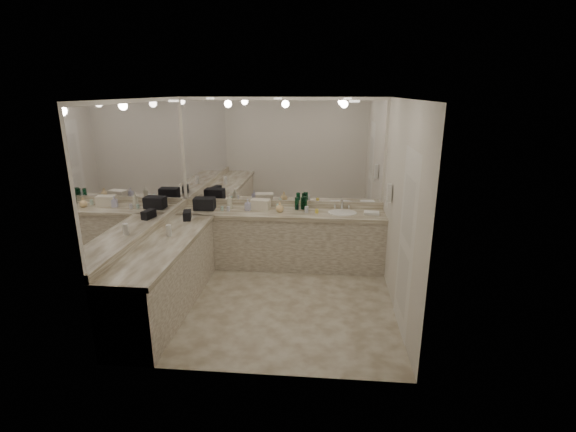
# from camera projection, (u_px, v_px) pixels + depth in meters

# --- Properties ---
(floor) EXTENTS (3.20, 3.20, 0.00)m
(floor) POSITION_uv_depth(u_px,v_px,m) (271.00, 301.00, 5.56)
(floor) COLOR beige
(floor) RESTS_ON ground
(ceiling) EXTENTS (3.20, 3.20, 0.00)m
(ceiling) POSITION_uv_depth(u_px,v_px,m) (269.00, 99.00, 4.81)
(ceiling) COLOR white
(ceiling) RESTS_ON floor
(wall_back) EXTENTS (3.20, 0.02, 2.60)m
(wall_back) POSITION_uv_depth(u_px,v_px,m) (282.00, 182.00, 6.61)
(wall_back) COLOR silver
(wall_back) RESTS_ON floor
(wall_left) EXTENTS (0.02, 3.00, 2.60)m
(wall_left) POSITION_uv_depth(u_px,v_px,m) (146.00, 204.00, 5.32)
(wall_left) COLOR silver
(wall_left) RESTS_ON floor
(wall_right) EXTENTS (0.02, 3.00, 2.60)m
(wall_right) POSITION_uv_depth(u_px,v_px,m) (401.00, 210.00, 5.05)
(wall_right) COLOR silver
(wall_right) RESTS_ON floor
(vanity_back_base) EXTENTS (3.20, 0.60, 0.84)m
(vanity_back_base) POSITION_uv_depth(u_px,v_px,m) (281.00, 240.00, 6.58)
(vanity_back_base) COLOR beige
(vanity_back_base) RESTS_ON floor
(vanity_back_top) EXTENTS (3.20, 0.64, 0.06)m
(vanity_back_top) POSITION_uv_depth(u_px,v_px,m) (280.00, 213.00, 6.44)
(vanity_back_top) COLOR beige
(vanity_back_top) RESTS_ON vanity_back_base
(vanity_left_base) EXTENTS (0.60, 2.40, 0.84)m
(vanity_left_base) POSITION_uv_depth(u_px,v_px,m) (166.00, 278.00, 5.26)
(vanity_left_base) COLOR beige
(vanity_left_base) RESTS_ON floor
(vanity_left_top) EXTENTS (0.64, 2.42, 0.06)m
(vanity_left_top) POSITION_uv_depth(u_px,v_px,m) (163.00, 245.00, 5.13)
(vanity_left_top) COLOR beige
(vanity_left_top) RESTS_ON vanity_left_base
(backsplash_back) EXTENTS (3.20, 0.04, 0.10)m
(backsplash_back) POSITION_uv_depth(u_px,v_px,m) (282.00, 203.00, 6.70)
(backsplash_back) COLOR beige
(backsplash_back) RESTS_ON vanity_back_top
(backsplash_left) EXTENTS (0.04, 3.00, 0.10)m
(backsplash_left) POSITION_uv_depth(u_px,v_px,m) (150.00, 230.00, 5.42)
(backsplash_left) COLOR beige
(backsplash_left) RESTS_ON vanity_left_top
(mirror_back) EXTENTS (3.12, 0.01, 1.55)m
(mirror_back) POSITION_uv_depth(u_px,v_px,m) (282.00, 152.00, 6.46)
(mirror_back) COLOR white
(mirror_back) RESTS_ON wall_back
(mirror_left) EXTENTS (0.01, 2.92, 1.55)m
(mirror_left) POSITION_uv_depth(u_px,v_px,m) (143.00, 167.00, 5.18)
(mirror_left) COLOR white
(mirror_left) RESTS_ON wall_left
(sink) EXTENTS (0.44, 0.44, 0.03)m
(sink) POSITION_uv_depth(u_px,v_px,m) (342.00, 213.00, 6.36)
(sink) COLOR white
(sink) RESTS_ON vanity_back_top
(faucet) EXTENTS (0.24, 0.16, 0.14)m
(faucet) POSITION_uv_depth(u_px,v_px,m) (342.00, 205.00, 6.54)
(faucet) COLOR silver
(faucet) RESTS_ON vanity_back_top
(wall_phone) EXTENTS (0.06, 0.10, 0.24)m
(wall_phone) POSITION_uv_depth(u_px,v_px,m) (389.00, 193.00, 5.70)
(wall_phone) COLOR white
(wall_phone) RESTS_ON wall_right
(door) EXTENTS (0.02, 0.82, 2.10)m
(door) POSITION_uv_depth(u_px,v_px,m) (406.00, 244.00, 4.64)
(door) COLOR white
(door) RESTS_ON wall_right
(black_toiletry_bag) EXTENTS (0.33, 0.22, 0.18)m
(black_toiletry_bag) POSITION_uv_depth(u_px,v_px,m) (205.00, 204.00, 6.50)
(black_toiletry_bag) COLOR black
(black_toiletry_bag) RESTS_ON vanity_back_top
(black_bag_spill) EXTENTS (0.16, 0.25, 0.13)m
(black_bag_spill) POSITION_uv_depth(u_px,v_px,m) (187.00, 215.00, 6.02)
(black_bag_spill) COLOR black
(black_bag_spill) RESTS_ON vanity_left_top
(cream_cosmetic_case) EXTENTS (0.32, 0.22, 0.17)m
(cream_cosmetic_case) POSITION_uv_depth(u_px,v_px,m) (261.00, 204.00, 6.53)
(cream_cosmetic_case) COLOR silver
(cream_cosmetic_case) RESTS_ON vanity_back_top
(hand_towel) EXTENTS (0.24, 0.17, 0.04)m
(hand_towel) POSITION_uv_depth(u_px,v_px,m) (372.00, 213.00, 6.28)
(hand_towel) COLOR white
(hand_towel) RESTS_ON vanity_back_top
(lotion_left) EXTENTS (0.07, 0.07, 0.16)m
(lotion_left) POSITION_uv_depth(u_px,v_px,m) (169.00, 230.00, 5.32)
(lotion_left) COLOR white
(lotion_left) RESTS_ON vanity_left_top
(soap_bottle_a) EXTENTS (0.11, 0.11, 0.24)m
(soap_bottle_a) POSITION_uv_depth(u_px,v_px,m) (229.00, 201.00, 6.56)
(soap_bottle_a) COLOR beige
(soap_bottle_a) RESTS_ON vanity_back_top
(soap_bottle_b) EXTENTS (0.09, 0.10, 0.18)m
(soap_bottle_b) POSITION_uv_depth(u_px,v_px,m) (248.00, 205.00, 6.46)
(soap_bottle_b) COLOR silver
(soap_bottle_b) RESTS_ON vanity_back_top
(soap_bottle_c) EXTENTS (0.15, 0.15, 0.16)m
(soap_bottle_c) POSITION_uv_depth(u_px,v_px,m) (280.00, 207.00, 6.38)
(soap_bottle_c) COLOR #E9C587
(soap_bottle_c) RESTS_ON vanity_back_top
(green_bottle_0) EXTENTS (0.06, 0.06, 0.19)m
(green_bottle_0) POSITION_uv_depth(u_px,v_px,m) (297.00, 203.00, 6.52)
(green_bottle_0) COLOR #0C502E
(green_bottle_0) RESTS_ON vanity_back_top
(green_bottle_1) EXTENTS (0.07, 0.07, 0.19)m
(green_bottle_1) POSITION_uv_depth(u_px,v_px,m) (303.00, 203.00, 6.53)
(green_bottle_1) COLOR #0C502E
(green_bottle_1) RESTS_ON vanity_back_top
(green_bottle_2) EXTENTS (0.07, 0.07, 0.20)m
(green_bottle_2) POSITION_uv_depth(u_px,v_px,m) (305.00, 203.00, 6.52)
(green_bottle_2) COLOR #0C502E
(green_bottle_2) RESTS_ON vanity_back_top
(amenity_bottle_0) EXTENTS (0.05, 0.05, 0.07)m
(amenity_bottle_0) POSITION_uv_depth(u_px,v_px,m) (228.00, 209.00, 6.44)
(amenity_bottle_0) COLOR silver
(amenity_bottle_0) RESTS_ON vanity_back_top
(amenity_bottle_1) EXTENTS (0.05, 0.05, 0.08)m
(amenity_bottle_1) POSITION_uv_depth(u_px,v_px,m) (278.00, 206.00, 6.55)
(amenity_bottle_1) COLOR silver
(amenity_bottle_1) RESTS_ON vanity_back_top
(amenity_bottle_2) EXTENTS (0.04, 0.04, 0.08)m
(amenity_bottle_2) POSITION_uv_depth(u_px,v_px,m) (298.00, 207.00, 6.53)
(amenity_bottle_2) COLOR #3F3F4C
(amenity_bottle_2) RESTS_ON vanity_back_top
(amenity_bottle_3) EXTENTS (0.05, 0.05, 0.07)m
(amenity_bottle_3) POSITION_uv_depth(u_px,v_px,m) (222.00, 208.00, 6.47)
(amenity_bottle_3) COLOR silver
(amenity_bottle_3) RESTS_ON vanity_back_top
(amenity_bottle_4) EXTENTS (0.05, 0.05, 0.06)m
(amenity_bottle_4) POSITION_uv_depth(u_px,v_px,m) (317.00, 211.00, 6.34)
(amenity_bottle_4) COLOR #F2D84C
(amenity_bottle_4) RESTS_ON vanity_back_top
(amenity_bottle_5) EXTENTS (0.04, 0.04, 0.14)m
(amenity_bottle_5) POSITION_uv_depth(u_px,v_px,m) (205.00, 205.00, 6.55)
(amenity_bottle_5) COLOR white
(amenity_bottle_5) RESTS_ON vanity_back_top
(amenity_bottle_6) EXTENTS (0.06, 0.06, 0.10)m
(amenity_bottle_6) POSITION_uv_depth(u_px,v_px,m) (307.00, 210.00, 6.35)
(amenity_bottle_6) COLOR silver
(amenity_bottle_6) RESTS_ON vanity_back_top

